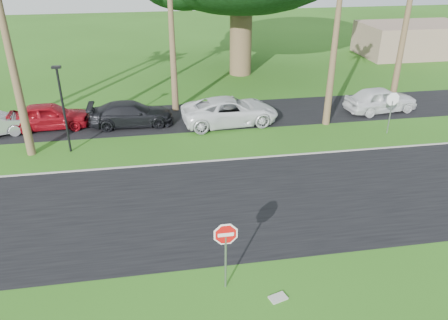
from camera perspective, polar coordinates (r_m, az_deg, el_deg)
name	(u,v)px	position (r m, az deg, el deg)	size (l,w,h in m)	color
ground	(200,234)	(17.13, -3.17, -9.60)	(120.00, 120.00, 0.00)	#285715
road	(194,206)	(18.77, -3.88, -5.99)	(120.00, 8.00, 0.02)	black
parking_strip	(177,118)	(28.16, -6.11, 5.51)	(120.00, 5.00, 0.02)	black
curb	(186,163)	(22.26, -4.96, -0.37)	(120.00, 0.12, 0.06)	gray
stop_sign_near	(226,243)	(13.74, 0.22, -10.77)	(1.05, 0.07, 2.62)	gray
stop_sign_far	(392,105)	(26.84, 21.09, 6.78)	(1.05, 0.07, 2.62)	gray
streetlight_right	(63,104)	(23.93, -20.31, 6.82)	(0.45, 0.25, 4.64)	black
building_far	(413,39)	(47.92, 23.44, 14.26)	(10.00, 6.00, 3.00)	gray
car_red	(49,116)	(28.12, -21.85, 5.34)	(1.84, 4.58, 1.56)	maroon
car_dark	(131,114)	(27.19, -12.02, 5.89)	(2.04, 5.02, 1.46)	black
car_minivan	(230,111)	(26.80, 0.80, 6.39)	(2.71, 5.88, 1.63)	white
car_pickup	(381,100)	(30.61, 19.80, 7.42)	(1.93, 4.79, 1.63)	white
utility_slab	(278,298)	(14.58, 7.07, -17.43)	(0.55, 0.35, 0.06)	#9F9E97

